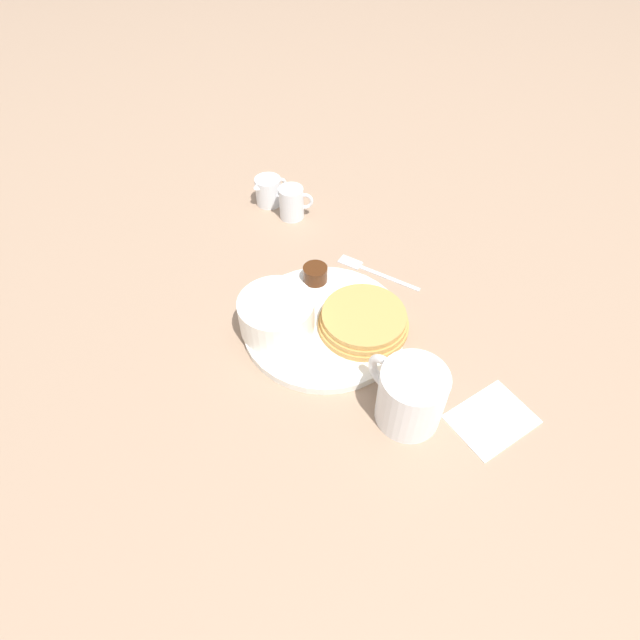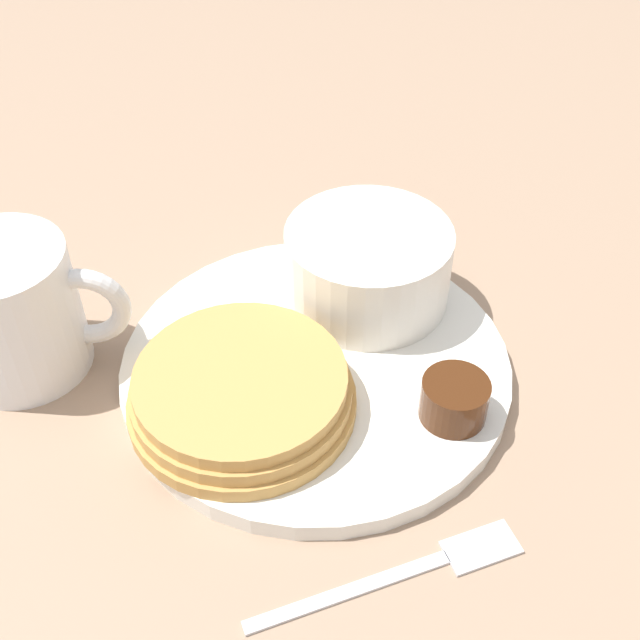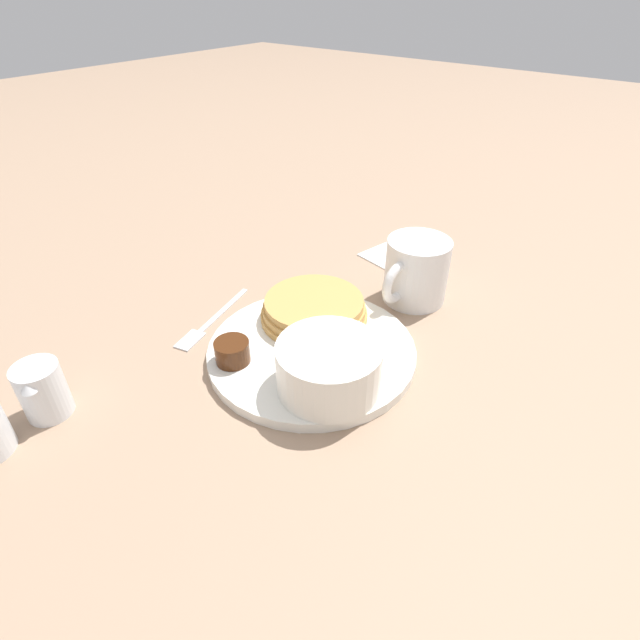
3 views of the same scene
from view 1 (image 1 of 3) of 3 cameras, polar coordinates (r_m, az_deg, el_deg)
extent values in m
plane|color=#9E7F66|center=(0.72, 0.49, -0.82)|extent=(4.00, 4.00, 0.00)
cylinder|color=white|center=(0.72, 0.49, -0.50)|extent=(0.23, 0.23, 0.01)
cylinder|color=tan|center=(0.71, 4.96, -0.48)|extent=(0.13, 0.13, 0.01)
cylinder|color=tan|center=(0.70, 5.01, 0.00)|extent=(0.12, 0.12, 0.01)
cylinder|color=tan|center=(0.69, 5.06, 0.50)|extent=(0.12, 0.12, 0.01)
cylinder|color=white|center=(0.69, -4.97, 0.60)|extent=(0.10, 0.10, 0.05)
cylinder|color=white|center=(0.67, -5.09, 1.84)|extent=(0.09, 0.09, 0.01)
cylinder|color=#47230F|center=(0.76, -0.54, 5.30)|extent=(0.04, 0.04, 0.02)
cylinder|color=white|center=(0.71, -6.14, 0.40)|extent=(0.05, 0.05, 0.02)
sphere|color=white|center=(0.70, -6.25, 1.32)|extent=(0.03, 0.03, 0.03)
cylinder|color=white|center=(0.61, 10.36, -8.63)|extent=(0.08, 0.08, 0.08)
torus|color=white|center=(0.62, 7.45, -6.09)|extent=(0.01, 0.06, 0.05)
cylinder|color=white|center=(0.90, -3.29, 13.23)|extent=(0.04, 0.04, 0.06)
torus|color=white|center=(0.90, -1.78, 13.42)|extent=(0.03, 0.03, 0.03)
cone|color=white|center=(0.89, -4.65, 14.46)|extent=(0.02, 0.02, 0.01)
cylinder|color=white|center=(0.94, -5.91, 14.45)|extent=(0.05, 0.05, 0.05)
torus|color=white|center=(0.95, -4.61, 15.11)|extent=(0.03, 0.01, 0.03)
cone|color=white|center=(0.92, -7.15, 15.07)|extent=(0.02, 0.02, 0.01)
cube|color=silver|center=(0.80, 7.64, 4.99)|extent=(0.03, 0.10, 0.00)
cube|color=silver|center=(0.82, 3.48, 6.66)|extent=(0.03, 0.04, 0.00)
cube|color=white|center=(0.67, 19.05, -10.62)|extent=(0.11, 0.09, 0.00)
camera|label=2|loc=(0.76, 24.27, 30.32)|focal=45.00mm
camera|label=3|loc=(0.70, -41.69, 22.14)|focal=28.00mm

